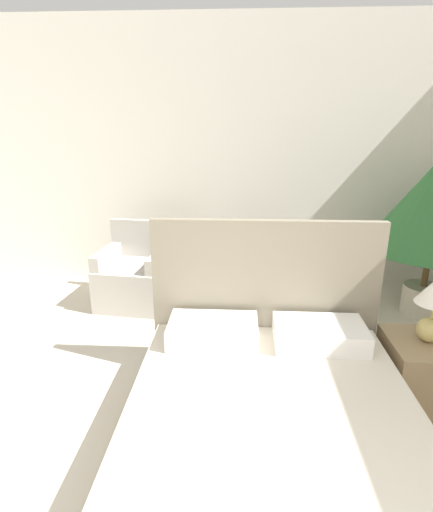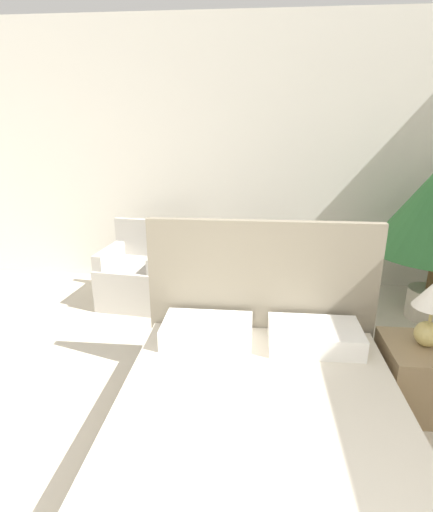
# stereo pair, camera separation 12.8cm
# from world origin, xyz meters

# --- Properties ---
(wall_back) EXTENTS (10.00, 0.06, 2.90)m
(wall_back) POSITION_xyz_m (0.00, 4.19, 1.45)
(wall_back) COLOR silver
(wall_back) RESTS_ON ground_plane
(bed) EXTENTS (1.59, 2.01, 1.20)m
(bed) POSITION_xyz_m (0.20, 1.33, 0.25)
(bed) COLOR #8C7A5B
(bed) RESTS_ON ground_plane
(armchair_near_window_left) EXTENTS (0.73, 0.72, 0.84)m
(armchair_near_window_left) POSITION_xyz_m (-1.08, 3.44, 0.27)
(armchair_near_window_left) COLOR #B7B2A8
(armchair_near_window_left) RESTS_ON ground_plane
(armchair_near_window_right) EXTENTS (0.73, 0.72, 0.84)m
(armchair_near_window_right) POSITION_xyz_m (-0.03, 3.44, 0.27)
(armchair_near_window_right) COLOR #B7B2A8
(armchair_near_window_right) RESTS_ON ground_plane
(nightstand) EXTENTS (0.50, 0.49, 0.46)m
(nightstand) POSITION_xyz_m (1.26, 1.99, 0.23)
(nightstand) COLOR #937A56
(nightstand) RESTS_ON ground_plane
(table_lamp) EXTENTS (0.25, 0.25, 0.45)m
(table_lamp) POSITION_xyz_m (1.26, 2.00, 0.74)
(table_lamp) COLOR tan
(table_lamp) RESTS_ON nightstand
(side_table) EXTENTS (0.32, 0.32, 0.42)m
(side_table) POSITION_xyz_m (-0.55, 3.43, 0.21)
(side_table) COLOR brown
(side_table) RESTS_ON ground_plane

